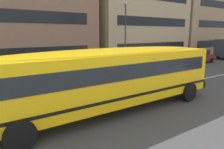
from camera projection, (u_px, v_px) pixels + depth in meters
The scene contains 8 objects.
ground_plane at pixel (145, 92), 13.70m from camera, with size 400.00×400.00×0.00m, color #424244.
sidewalk_far at pixel (83, 72), 20.47m from camera, with size 120.00×3.00×0.01m, color gray.
lane_centreline at pixel (145, 92), 13.70m from camera, with size 110.00×0.16×0.01m, color silver.
school_bus at pixel (105, 75), 9.93m from camera, with size 13.62×3.29×3.04m.
parked_car_maroon_under_tree at pixel (200, 56), 26.67m from camera, with size 3.94×1.95×1.64m.
street_lamp at pixel (125, 27), 21.73m from camera, with size 0.44×0.44×6.80m.
apartment_block_far_centre at pixel (132, 12), 30.62m from camera, with size 14.61×9.41×13.30m.
apartment_block_far_right at pixel (198, 10), 42.23m from camera, with size 21.72×12.39×16.50m.
Camera 1 is at (-9.44, -9.50, 3.77)m, focal length 33.97 mm.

